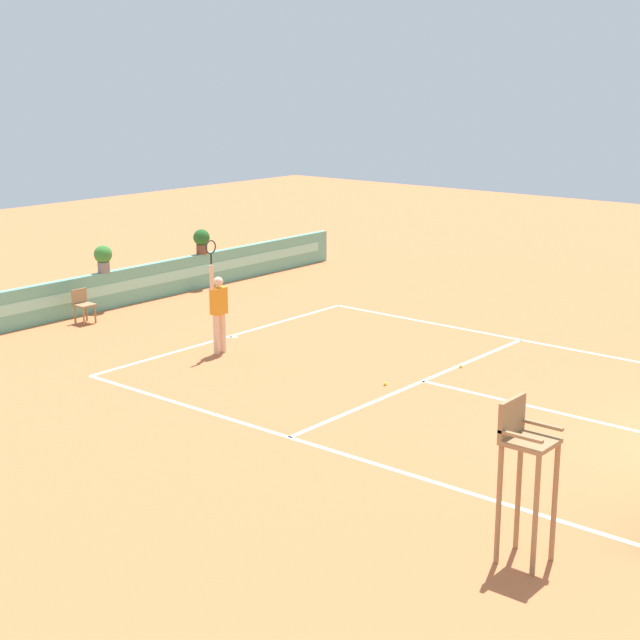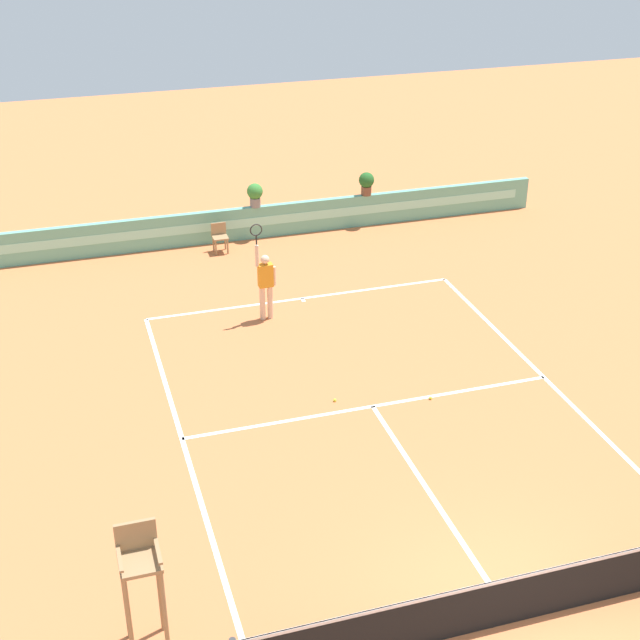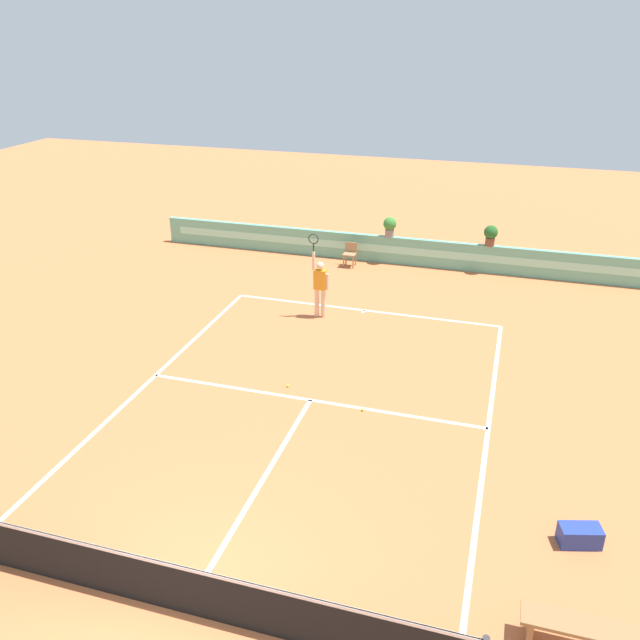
{
  "view_description": "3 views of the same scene",
  "coord_description": "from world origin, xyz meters",
  "px_view_note": "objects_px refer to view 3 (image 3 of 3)",
  "views": [
    {
      "loc": [
        -15.82,
        -3.99,
        6.04
      ],
      "look_at": [
        -0.47,
        8.73,
        1.0
      ],
      "focal_mm": 54.48,
      "sensor_mm": 36.0,
      "label": 1
    },
    {
      "loc": [
        -5.93,
        -9.06,
        10.69
      ],
      "look_at": [
        -0.47,
        8.73,
        1.0
      ],
      "focal_mm": 51.38,
      "sensor_mm": 36.0,
      "label": 2
    },
    {
      "loc": [
        4.1,
        -6.37,
        8.26
      ],
      "look_at": [
        -0.47,
        8.73,
        1.0
      ],
      "focal_mm": 37.11,
      "sensor_mm": 36.0,
      "label": 3
    }
  ],
  "objects_px": {
    "tennis_ball_near_baseline": "(288,386)",
    "potted_plant_right": "(491,234)",
    "ball_kid_chair": "(350,253)",
    "gear_bag": "(580,536)",
    "tennis_ball_mid_court": "(363,410)",
    "tennis_player": "(320,284)",
    "potted_plant_centre": "(390,226)",
    "bench_courtside": "(578,630)"
  },
  "relations": [
    {
      "from": "tennis_player",
      "to": "potted_plant_right",
      "type": "distance_m",
      "value": 7.02
    },
    {
      "from": "tennis_ball_near_baseline",
      "to": "potted_plant_right",
      "type": "xyz_separation_m",
      "value": [
        4.11,
        9.56,
        1.38
      ]
    },
    {
      "from": "ball_kid_chair",
      "to": "tennis_ball_near_baseline",
      "type": "relative_size",
      "value": 12.5
    },
    {
      "from": "ball_kid_chair",
      "to": "potted_plant_right",
      "type": "bearing_deg",
      "value": 8.65
    },
    {
      "from": "gear_bag",
      "to": "potted_plant_right",
      "type": "distance_m",
      "value": 13.4
    },
    {
      "from": "ball_kid_chair",
      "to": "tennis_player",
      "type": "relative_size",
      "value": 0.33
    },
    {
      "from": "tennis_ball_mid_court",
      "to": "potted_plant_centre",
      "type": "xyz_separation_m",
      "value": [
        -1.45,
        10.09,
        1.38
      ]
    },
    {
      "from": "gear_bag",
      "to": "potted_plant_right",
      "type": "height_order",
      "value": "potted_plant_right"
    },
    {
      "from": "tennis_player",
      "to": "tennis_ball_mid_court",
      "type": "relative_size",
      "value": 38.01
    },
    {
      "from": "tennis_player",
      "to": "bench_courtside",
      "type": "bearing_deg",
      "value": -55.65
    },
    {
      "from": "bench_courtside",
      "to": "potted_plant_centre",
      "type": "bearing_deg",
      "value": 110.79
    },
    {
      "from": "ball_kid_chair",
      "to": "potted_plant_centre",
      "type": "xyz_separation_m",
      "value": [
        1.27,
        0.73,
        0.93
      ]
    },
    {
      "from": "bench_courtside",
      "to": "ball_kid_chair",
      "type": "bearing_deg",
      "value": 115.9
    },
    {
      "from": "bench_courtside",
      "to": "tennis_player",
      "type": "distance_m",
      "value": 12.15
    },
    {
      "from": "bench_courtside",
      "to": "gear_bag",
      "type": "xyz_separation_m",
      "value": [
        0.16,
        2.23,
        -0.2
      ]
    },
    {
      "from": "ball_kid_chair",
      "to": "tennis_ball_near_baseline",
      "type": "distance_m",
      "value": 8.87
    },
    {
      "from": "tennis_ball_near_baseline",
      "to": "potted_plant_right",
      "type": "height_order",
      "value": "potted_plant_right"
    },
    {
      "from": "gear_bag",
      "to": "potted_plant_centre",
      "type": "height_order",
      "value": "potted_plant_centre"
    },
    {
      "from": "ball_kid_chair",
      "to": "potted_plant_centre",
      "type": "distance_m",
      "value": 1.74
    },
    {
      "from": "bench_courtside",
      "to": "tennis_ball_near_baseline",
      "type": "relative_size",
      "value": 23.53
    },
    {
      "from": "potted_plant_centre",
      "to": "gear_bag",
      "type": "bearing_deg",
      "value": -65.47
    },
    {
      "from": "gear_bag",
      "to": "ball_kid_chair",
      "type": "bearing_deg",
      "value": 120.36
    },
    {
      "from": "tennis_player",
      "to": "tennis_ball_mid_court",
      "type": "height_order",
      "value": "tennis_player"
    },
    {
      "from": "tennis_player",
      "to": "potted_plant_centre",
      "type": "xyz_separation_m",
      "value": [
        1.02,
        5.32,
        0.36
      ]
    },
    {
      "from": "gear_bag",
      "to": "potted_plant_right",
      "type": "relative_size",
      "value": 0.97
    },
    {
      "from": "gear_bag",
      "to": "tennis_player",
      "type": "distance_m",
      "value": 10.52
    },
    {
      "from": "bench_courtside",
      "to": "tennis_player",
      "type": "xyz_separation_m",
      "value": [
        -6.85,
        10.02,
        0.67
      ]
    },
    {
      "from": "ball_kid_chair",
      "to": "gear_bag",
      "type": "relative_size",
      "value": 1.21
    },
    {
      "from": "ball_kid_chair",
      "to": "potted_plant_centre",
      "type": "bearing_deg",
      "value": 29.98
    },
    {
      "from": "gear_bag",
      "to": "tennis_ball_mid_court",
      "type": "distance_m",
      "value": 5.46
    },
    {
      "from": "ball_kid_chair",
      "to": "tennis_player",
      "type": "bearing_deg",
      "value": -86.9
    },
    {
      "from": "ball_kid_chair",
      "to": "potted_plant_right",
      "type": "distance_m",
      "value": 4.96
    },
    {
      "from": "potted_plant_centre",
      "to": "ball_kid_chair",
      "type": "bearing_deg",
      "value": -150.02
    },
    {
      "from": "tennis_player",
      "to": "gear_bag",
      "type": "bearing_deg",
      "value": -48.04
    },
    {
      "from": "ball_kid_chair",
      "to": "potted_plant_right",
      "type": "xyz_separation_m",
      "value": [
        4.81,
        0.73,
        0.93
      ]
    },
    {
      "from": "bench_courtside",
      "to": "potted_plant_right",
      "type": "xyz_separation_m",
      "value": [
        -2.28,
        15.34,
        1.04
      ]
    },
    {
      "from": "gear_bag",
      "to": "potted_plant_centre",
      "type": "distance_m",
      "value": 14.47
    },
    {
      "from": "tennis_player",
      "to": "tennis_ball_mid_court",
      "type": "bearing_deg",
      "value": -62.61
    },
    {
      "from": "ball_kid_chair",
      "to": "tennis_player",
      "type": "distance_m",
      "value": 4.64
    },
    {
      "from": "tennis_player",
      "to": "potted_plant_right",
      "type": "relative_size",
      "value": 3.57
    },
    {
      "from": "potted_plant_right",
      "to": "bench_courtside",
      "type": "bearing_deg",
      "value": -81.54
    },
    {
      "from": "tennis_ball_mid_court",
      "to": "tennis_player",
      "type": "bearing_deg",
      "value": 117.39
    }
  ]
}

